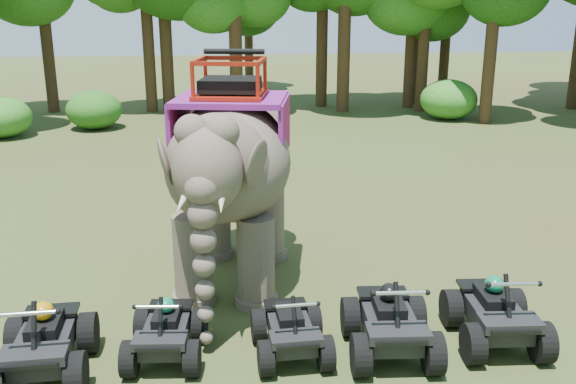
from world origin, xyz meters
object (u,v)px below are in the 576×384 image
atv_1 (165,323)px  atv_3 (390,313)px  atv_0 (43,334)px  atv_4 (496,305)px  elephant (232,171)px  atv_2 (291,322)px

atv_1 → atv_3: 3.54m
atv_0 → atv_4: bearing=-1.0°
atv_1 → atv_4: atv_4 is taller
elephant → atv_3: 4.24m
atv_4 → atv_1: bearing=-177.6°
atv_1 → atv_4: (5.32, -0.19, 0.10)m
atv_3 → atv_4: bearing=8.0°
atv_3 → atv_4: 1.80m
elephant → atv_2: bearing=-64.6°
elephant → atv_3: (2.33, -3.17, -1.55)m
atv_0 → atv_2: atv_0 is taller
elephant → atv_1: size_ratio=3.36×
atv_1 → atv_2: size_ratio=1.02×
elephant → atv_0: bearing=-122.0°
atv_1 → atv_2: 1.96m
atv_4 → elephant: bearing=147.9°
atv_2 → atv_3: atv_3 is taller
atv_2 → atv_4: (3.37, -0.03, 0.10)m
atv_1 → atv_3: bearing=0.9°
elephant → atv_1: bearing=-101.2°
atv_1 → elephant: bearing=73.3°
atv_0 → atv_3: 5.30m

